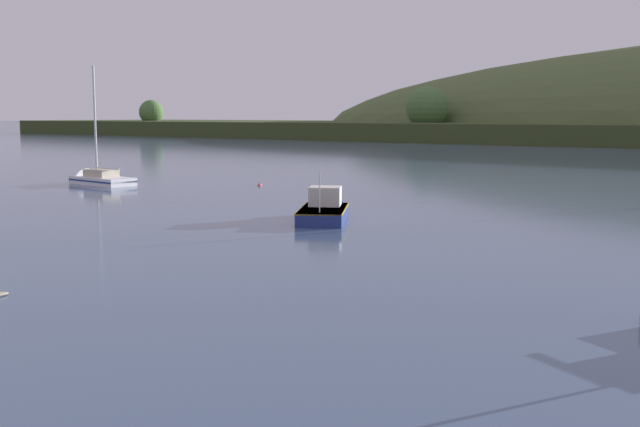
# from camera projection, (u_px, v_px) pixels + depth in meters

# --- Properties ---
(sailboat_midwater_white) EXTENTS (8.30, 4.01, 12.59)m
(sailboat_midwater_white) POSITION_uv_depth(u_px,v_px,m) (97.00, 182.00, 74.12)
(sailboat_midwater_white) COLOR white
(sailboat_midwater_white) RESTS_ON ground
(fishing_boat_moored) EXTENTS (5.39, 7.22, 4.27)m
(fishing_boat_moored) POSITION_uv_depth(u_px,v_px,m) (324.00, 213.00, 49.02)
(fishing_boat_moored) COLOR navy
(fishing_boat_moored) RESTS_ON ground
(mooring_buoy_foreground) EXTENTS (0.71, 0.71, 0.79)m
(mooring_buoy_foreground) POSITION_uv_depth(u_px,v_px,m) (324.00, 190.00, 67.94)
(mooring_buoy_foreground) COLOR #EA5B19
(mooring_buoy_foreground) RESTS_ON ground
(mooring_buoy_off_fishing_boat) EXTENTS (0.45, 0.45, 0.53)m
(mooring_buoy_off_fishing_boat) POSITION_uv_depth(u_px,v_px,m) (260.00, 186.00, 72.40)
(mooring_buoy_off_fishing_boat) COLOR #E06675
(mooring_buoy_off_fishing_boat) RESTS_ON ground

